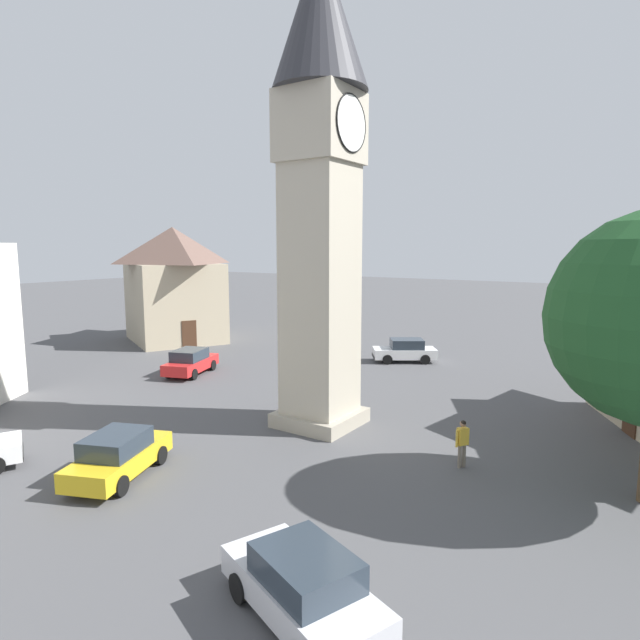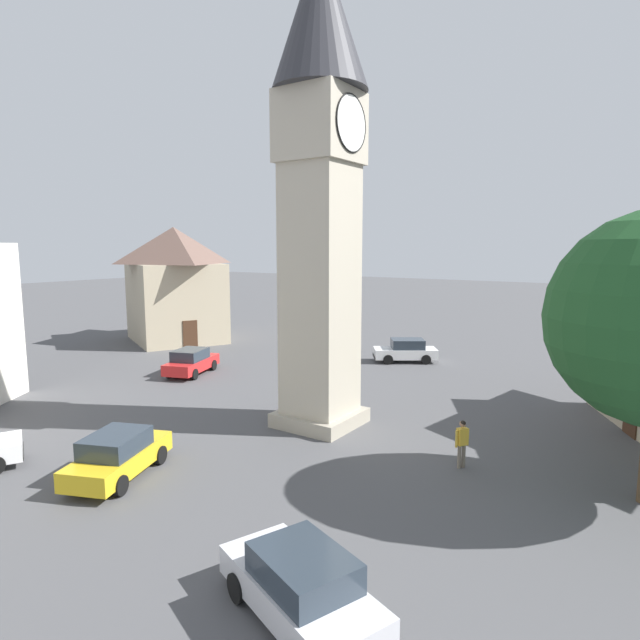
# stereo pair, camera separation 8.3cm
# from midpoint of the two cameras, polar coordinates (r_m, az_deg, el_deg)

# --- Properties ---
(ground_plane) EXTENTS (200.00, 200.00, 0.00)m
(ground_plane) POSITION_cam_midpoint_polar(r_m,az_deg,el_deg) (23.27, -0.10, -11.15)
(ground_plane) COLOR #4C4C4F
(clock_tower) EXTENTS (3.85, 3.85, 19.61)m
(clock_tower) POSITION_cam_midpoint_polar(r_m,az_deg,el_deg) (22.32, -0.11, 17.84)
(clock_tower) COLOR #A59C89
(clock_tower) RESTS_ON ground
(car_blue_kerb) EXTENTS (4.46, 3.12, 1.53)m
(car_blue_kerb) POSITION_cam_midpoint_polar(r_m,az_deg,el_deg) (19.26, -21.00, -13.44)
(car_blue_kerb) COLOR gold
(car_blue_kerb) RESTS_ON ground
(car_silver_kerb) EXTENTS (4.46, 2.98, 1.53)m
(car_silver_kerb) POSITION_cam_midpoint_polar(r_m,az_deg,el_deg) (32.69, -13.84, -4.39)
(car_silver_kerb) COLOR red
(car_silver_kerb) RESTS_ON ground
(car_red_corner) EXTENTS (3.70, 4.37, 1.53)m
(car_red_corner) POSITION_cam_midpoint_polar(r_m,az_deg,el_deg) (35.59, 9.07, -3.26)
(car_red_corner) COLOR white
(car_red_corner) RESTS_ON ground
(car_white_side) EXTENTS (3.06, 4.46, 1.53)m
(car_white_side) POSITION_cam_midpoint_polar(r_m,az_deg,el_deg) (12.05, -2.09, -26.69)
(car_white_side) COLOR silver
(car_white_side) RESTS_ON ground
(pedestrian) EXTENTS (0.49, 0.38, 1.69)m
(pedestrian) POSITION_cam_midpoint_polar(r_m,az_deg,el_deg) (19.32, 14.98, -12.32)
(pedestrian) COLOR #706656
(pedestrian) RESTS_ON ground
(building_hall_far) EXTENTS (9.65, 10.27, 9.15)m
(building_hall_far) POSITION_cam_midpoint_polar(r_m,az_deg,el_deg) (44.27, -15.50, 3.84)
(building_hall_far) COLOR tan
(building_hall_far) RESTS_ON ground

